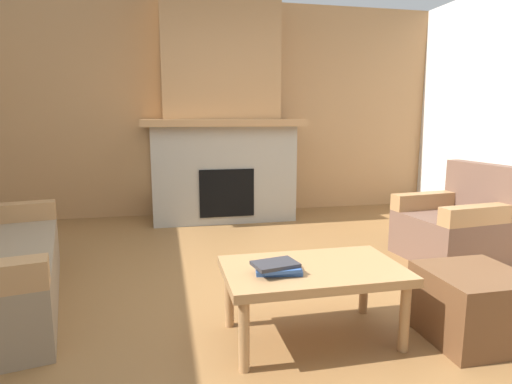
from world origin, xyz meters
TOP-DOWN VIEW (x-y plane):
  - ground at (0.00, 0.00)m, footprint 9.00×9.00m
  - wall_back_wood_panel at (0.00, 3.00)m, footprint 6.00×0.12m
  - fireplace at (0.00, 2.62)m, footprint 1.90×0.82m
  - armchair at (1.82, 0.60)m, footprint 0.83×0.83m
  - coffee_table at (0.09, -0.47)m, footprint 1.00×0.60m
  - ottoman at (0.98, -0.67)m, footprint 0.52×0.52m
  - book_stack_near_edge at (-0.13, -0.53)m, footprint 0.29×0.22m

SIDE VIEW (x-z plane):
  - ground at x=0.00m, z-range 0.00..0.00m
  - ottoman at x=0.98m, z-range 0.00..0.40m
  - armchair at x=1.82m, z-range -0.13..0.72m
  - coffee_table at x=0.09m, z-range 0.16..0.59m
  - book_stack_near_edge at x=-0.13m, z-range 0.43..0.49m
  - fireplace at x=0.00m, z-range -0.19..2.51m
  - wall_back_wood_panel at x=0.00m, z-range 0.00..2.70m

